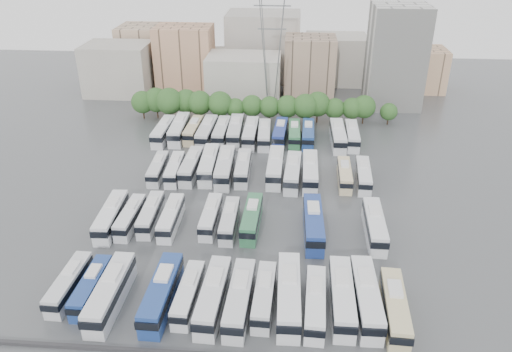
# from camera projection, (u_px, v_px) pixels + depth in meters

# --- Properties ---
(ground) EXTENTS (220.00, 220.00, 0.00)m
(ground) POSITION_uv_depth(u_px,v_px,m) (245.00, 209.00, 87.03)
(ground) COLOR #424447
(ground) RESTS_ON ground
(tree_line) EXTENTS (65.70, 7.88, 8.31)m
(tree_line) POSITION_uv_depth(u_px,v_px,m) (248.00, 104.00, 122.41)
(tree_line) COLOR black
(tree_line) RESTS_ON ground
(city_buildings) EXTENTS (102.00, 35.00, 20.00)m
(city_buildings) POSITION_uv_depth(u_px,v_px,m) (243.00, 59.00, 147.44)
(city_buildings) COLOR #9E998E
(city_buildings) RESTS_ON ground
(apartment_tower) EXTENTS (14.00, 14.00, 26.00)m
(apartment_tower) POSITION_uv_depth(u_px,v_px,m) (396.00, 57.00, 129.93)
(apartment_tower) COLOR silver
(apartment_tower) RESTS_ON ground
(electricity_pylon) EXTENTS (9.00, 6.91, 33.83)m
(electricity_pylon) POSITION_uv_depth(u_px,v_px,m) (272.00, 39.00, 122.47)
(electricity_pylon) COLOR slate
(electricity_pylon) RESTS_ON ground
(bus_r0_s0) EXTENTS (2.69, 11.02, 3.44)m
(bus_r0_s0) POSITION_uv_depth(u_px,v_px,m) (69.00, 283.00, 66.93)
(bus_r0_s0) COLOR silver
(bus_r0_s0) RESTS_ON ground
(bus_r0_s1) EXTENTS (2.43, 10.83, 3.39)m
(bus_r0_s1) POSITION_uv_depth(u_px,v_px,m) (91.00, 287.00, 66.34)
(bus_r0_s1) COLOR navy
(bus_r0_s1) RESTS_ON ground
(bus_r0_s2) EXTENTS (3.03, 13.33, 4.17)m
(bus_r0_s2) POSITION_uv_depth(u_px,v_px,m) (110.00, 292.00, 64.79)
(bus_r0_s2) COLOR silver
(bus_r0_s2) RESTS_ON ground
(bus_r0_s4) EXTENTS (3.13, 13.28, 4.15)m
(bus_r0_s4) POSITION_uv_depth(u_px,v_px,m) (162.00, 293.00, 64.73)
(bus_r0_s4) COLOR navy
(bus_r0_s4) RESTS_ON ground
(bus_r0_s5) EXTENTS (2.76, 10.98, 3.42)m
(bus_r0_s5) POSITION_uv_depth(u_px,v_px,m) (188.00, 294.00, 65.09)
(bus_r0_s5) COLOR silver
(bus_r0_s5) RESTS_ON ground
(bus_r0_s6) EXTENTS (3.34, 13.04, 4.06)m
(bus_r0_s6) POSITION_uv_depth(u_px,v_px,m) (213.00, 296.00, 64.29)
(bus_r0_s6) COLOR silver
(bus_r0_s6) RESTS_ON ground
(bus_r0_s7) EXTENTS (3.21, 12.85, 4.01)m
(bus_r0_s7) POSITION_uv_depth(u_px,v_px,m) (240.00, 298.00, 63.89)
(bus_r0_s7) COLOR silver
(bus_r0_s7) RESTS_ON ground
(bus_r0_s8) EXTENTS (2.82, 11.27, 3.51)m
(bus_r0_s8) POSITION_uv_depth(u_px,v_px,m) (264.00, 296.00, 64.67)
(bus_r0_s8) COLOR silver
(bus_r0_s8) RESTS_ON ground
(bus_r0_s9) EXTENTS (3.26, 13.76, 4.30)m
(bus_r0_s9) POSITION_uv_depth(u_px,v_px,m) (289.00, 294.00, 64.32)
(bus_r0_s9) COLOR silver
(bus_r0_s9) RESTS_ON ground
(bus_r0_s10) EXTENTS (3.07, 11.84, 3.68)m
(bus_r0_s10) POSITION_uv_depth(u_px,v_px,m) (315.00, 303.00, 63.36)
(bus_r0_s10) COLOR white
(bus_r0_s10) RESTS_ON ground
(bus_r0_s11) EXTENTS (2.97, 13.10, 4.10)m
(bus_r0_s11) POSITION_uv_depth(u_px,v_px,m) (342.00, 296.00, 64.12)
(bus_r0_s11) COLOR silver
(bus_r0_s11) RESTS_ON ground
(bus_r0_s12) EXTENTS (3.11, 13.44, 4.20)m
(bus_r0_s12) POSITION_uv_depth(u_px,v_px,m) (366.00, 297.00, 63.95)
(bus_r0_s12) COLOR silver
(bus_r0_s12) RESTS_ON ground
(bus_r0_s13) EXTENTS (3.28, 12.48, 3.88)m
(bus_r0_s13) POSITION_uv_depth(u_px,v_px,m) (395.00, 308.00, 62.44)
(bus_r0_s13) COLOR beige
(bus_r0_s13) RESTS_ON ground
(bus_r1_s0) EXTENTS (3.28, 12.57, 3.91)m
(bus_r1_s0) POSITION_uv_depth(u_px,v_px,m) (111.00, 216.00, 81.50)
(bus_r1_s0) COLOR silver
(bus_r1_s0) RESTS_ON ground
(bus_r1_s1) EXTENTS (2.59, 10.90, 3.41)m
(bus_r1_s1) POSITION_uv_depth(u_px,v_px,m) (130.00, 217.00, 81.76)
(bus_r1_s1) COLOR silver
(bus_r1_s1) RESTS_ON ground
(bus_r1_s2) EXTENTS (2.74, 11.18, 3.49)m
(bus_r1_s2) POSITION_uv_depth(u_px,v_px,m) (151.00, 214.00, 82.45)
(bus_r1_s2) COLOR silver
(bus_r1_s2) RESTS_ON ground
(bus_r1_s3) EXTENTS (2.57, 11.26, 3.53)m
(bus_r1_s3) POSITION_uv_depth(u_px,v_px,m) (171.00, 217.00, 81.54)
(bus_r1_s3) COLOR silver
(bus_r1_s3) RESTS_ON ground
(bus_r1_s5) EXTENTS (2.52, 10.97, 3.43)m
(bus_r1_s5) POSITION_uv_depth(u_px,v_px,m) (211.00, 216.00, 81.93)
(bus_r1_s5) COLOR silver
(bus_r1_s5) RESTS_ON ground
(bus_r1_s6) EXTENTS (2.41, 10.92, 3.42)m
(bus_r1_s6) POSITION_uv_depth(u_px,v_px,m) (229.00, 220.00, 80.88)
(bus_r1_s6) COLOR silver
(bus_r1_s6) RESTS_ON ground
(bus_r1_s7) EXTENTS (2.96, 11.97, 3.73)m
(bus_r1_s7) POSITION_uv_depth(u_px,v_px,m) (252.00, 218.00, 81.13)
(bus_r1_s7) COLOR #2E6D46
(bus_r1_s7) RESTS_ON ground
(bus_r1_s10) EXTENTS (3.25, 13.56, 4.24)m
(bus_r1_s10) POSITION_uv_depth(u_px,v_px,m) (313.00, 223.00, 79.31)
(bus_r1_s10) COLOR navy
(bus_r1_s10) RESTS_ON ground
(bus_r1_s13) EXTENTS (2.94, 12.76, 3.99)m
(bus_r1_s13) POSITION_uv_depth(u_px,v_px,m) (375.00, 225.00, 79.02)
(bus_r1_s13) COLOR silver
(bus_r1_s13) RESTS_ON ground
(bus_r2_s1) EXTENTS (2.84, 11.05, 3.44)m
(bus_r2_s1) POSITION_uv_depth(u_px,v_px,m) (158.00, 168.00, 97.44)
(bus_r2_s1) COLOR silver
(bus_r2_s1) RESTS_ON ground
(bus_r2_s2) EXTENTS (2.90, 11.16, 3.47)m
(bus_r2_s2) POSITION_uv_depth(u_px,v_px,m) (175.00, 169.00, 97.20)
(bus_r2_s2) COLOR silver
(bus_r2_s2) RESTS_ON ground
(bus_r2_s3) EXTENTS (2.95, 12.51, 3.91)m
(bus_r2_s3) POSITION_uv_depth(u_px,v_px,m) (191.00, 166.00, 97.94)
(bus_r2_s3) COLOR silver
(bus_r2_s3) RESTS_ON ground
(bus_r2_s4) EXTENTS (3.38, 13.35, 4.16)m
(bus_r2_s4) POSITION_uv_depth(u_px,v_px,m) (209.00, 164.00, 98.26)
(bus_r2_s4) COLOR silver
(bus_r2_s4) RESTS_ON ground
(bus_r2_s5) EXTENTS (3.39, 13.78, 4.30)m
(bus_r2_s5) POSITION_uv_depth(u_px,v_px,m) (225.00, 167.00, 96.99)
(bus_r2_s5) COLOR silver
(bus_r2_s5) RESTS_ON ground
(bus_r2_s6) EXTENTS (2.90, 12.00, 3.75)m
(bus_r2_s6) POSITION_uv_depth(u_px,v_px,m) (243.00, 168.00, 97.39)
(bus_r2_s6) COLOR silver
(bus_r2_s6) RESTS_ON ground
(bus_r2_s8) EXTENTS (3.13, 13.43, 4.20)m
(bus_r2_s8) POSITION_uv_depth(u_px,v_px,m) (275.00, 167.00, 97.23)
(bus_r2_s8) COLOR silver
(bus_r2_s8) RESTS_ON ground
(bus_r2_s9) EXTENTS (3.38, 12.95, 4.03)m
(bus_r2_s9) POSITION_uv_depth(u_px,v_px,m) (293.00, 172.00, 95.44)
(bus_r2_s9) COLOR silver
(bus_r2_s9) RESTS_ON ground
(bus_r2_s10) EXTENTS (3.03, 13.28, 4.16)m
(bus_r2_s10) POSITION_uv_depth(u_px,v_px,m) (310.00, 171.00, 95.59)
(bus_r2_s10) COLOR silver
(bus_r2_s10) RESTS_ON ground
(bus_r2_s12) EXTENTS (2.61, 11.06, 3.45)m
(bus_r2_s12) POSITION_uv_depth(u_px,v_px,m) (345.00, 174.00, 95.14)
(bus_r2_s12) COLOR beige
(bus_r2_s12) RESTS_ON ground
(bus_r2_s13) EXTENTS (3.10, 11.62, 3.61)m
(bus_r2_s13) POSITION_uv_depth(u_px,v_px,m) (364.00, 175.00, 94.76)
(bus_r2_s13) COLOR silver
(bus_r2_s13) RESTS_ON ground
(bus_r3_s0) EXTENTS (3.02, 12.89, 4.03)m
(bus_r3_s0) POSITION_uv_depth(u_px,v_px,m) (163.00, 131.00, 113.63)
(bus_r3_s0) COLOR silver
(bus_r3_s0) RESTS_ON ground
(bus_r3_s1) EXTENTS (3.35, 13.69, 4.27)m
(bus_r3_s1) POSITION_uv_depth(u_px,v_px,m) (179.00, 129.00, 114.45)
(bus_r3_s1) COLOR silver
(bus_r3_s1) RESTS_ON ground
(bus_r3_s2) EXTENTS (2.93, 11.92, 3.72)m
(bus_r3_s2) POSITION_uv_depth(u_px,v_px,m) (193.00, 130.00, 114.66)
(bus_r3_s2) COLOR beige
(bus_r3_s2) RESTS_ON ground
(bus_r3_s3) EXTENTS (3.32, 13.61, 4.25)m
(bus_r3_s3) POSITION_uv_depth(u_px,v_px,m) (207.00, 132.00, 113.01)
(bus_r3_s3) COLOR silver
(bus_r3_s3) RESTS_ON ground
(bus_r3_s4) EXTENTS (2.82, 12.64, 3.96)m
(bus_r3_s4) POSITION_uv_depth(u_px,v_px,m) (222.00, 132.00, 113.45)
(bus_r3_s4) COLOR silver
(bus_r3_s4) RESTS_ON ground
(bus_r3_s5) EXTENTS (3.30, 13.50, 4.21)m
(bus_r3_s5) POSITION_uv_depth(u_px,v_px,m) (235.00, 131.00, 113.62)
(bus_r3_s5) COLOR silver
(bus_r3_s5) RESTS_ON ground
(bus_r3_s6) EXTENTS (2.86, 13.01, 4.08)m
(bus_r3_s6) POSITION_uv_depth(u_px,v_px,m) (251.00, 133.00, 112.64)
(bus_r3_s6) COLOR silver
(bus_r3_s6) RESTS_ON ground
(bus_r3_s7) EXTENTS (3.11, 12.35, 3.85)m
(bus_r3_s7) POSITION_uv_depth(u_px,v_px,m) (264.00, 134.00, 112.11)
(bus_r3_s7) COLOR silver
(bus_r3_s7) RESTS_ON ground
(bus_r3_s8) EXTENTS (3.32, 12.49, 3.88)m
(bus_r3_s8) POSITION_uv_depth(u_px,v_px,m) (280.00, 133.00, 112.97)
(bus_r3_s8) COLOR navy
(bus_r3_s8) RESTS_ON ground
(bus_r3_s9) EXTENTS (2.68, 11.82, 3.70)m
(bus_r3_s9) POSITION_uv_depth(u_px,v_px,m) (294.00, 134.00, 112.71)
(bus_r3_s9) COLOR #317345
(bus_r3_s9) RESTS_ON ground
(bus_r3_s10) EXTENTS (2.93, 12.21, 3.81)m
(bus_r3_s10) POSITION_uv_depth(u_px,v_px,m) (308.00, 134.00, 112.52)
(bus_r3_s10) COLOR navy
(bus_r3_s10) RESTS_ON ground
(bus_r3_s12) EXTENTS (3.11, 13.43, 4.20)m
(bus_r3_s12) POSITION_uv_depth(u_px,v_px,m) (338.00, 135.00, 111.14)
(bus_r3_s12) COLOR silver
(bus_r3_s12) RESTS_ON ground
(bus_r3_s13) EXTENTS (3.00, 12.47, 3.89)m
(bus_r3_s13) POSITION_uv_depth(u_px,v_px,m) (352.00, 135.00, 111.63)
(bus_r3_s13) COLOR silver
(bus_r3_s13) RESTS_ON ground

